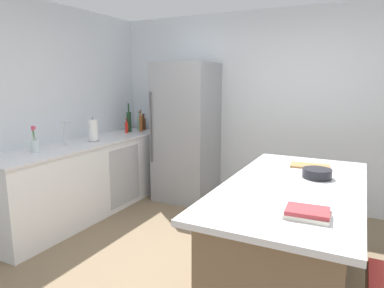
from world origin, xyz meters
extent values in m
plane|color=#7A664C|center=(0.00, 0.00, 0.00)|extent=(7.20, 7.20, 0.00)
cube|color=silver|center=(0.00, 2.25, 1.30)|extent=(6.00, 0.10, 2.60)
cube|color=silver|center=(-2.45, 0.00, 1.30)|extent=(0.10, 6.00, 2.60)
cube|color=white|center=(-2.08, 0.78, 0.45)|extent=(0.63, 2.64, 0.90)
cube|color=silver|center=(-2.08, 0.78, 0.91)|extent=(0.66, 2.67, 0.03)
cube|color=#B2B5BA|center=(-1.76, 1.11, 0.45)|extent=(0.01, 0.60, 0.75)
cube|color=#7A6047|center=(0.56, 0.20, 0.43)|extent=(0.83, 1.80, 0.87)
cube|color=silver|center=(0.56, 0.20, 0.89)|extent=(0.99, 2.00, 0.04)
cube|color=#93969B|center=(-1.23, 1.84, 0.96)|extent=(0.77, 0.71, 1.92)
cylinder|color=#4C4C51|center=(-1.58, 1.47, 1.06)|extent=(0.02, 0.02, 0.96)
cylinder|color=silver|center=(-2.14, 0.49, 0.94)|extent=(0.05, 0.05, 0.02)
cylinder|color=silver|center=(-2.14, 0.49, 1.09)|extent=(0.02, 0.02, 0.28)
cylinder|color=silver|center=(-2.08, 0.49, 1.21)|extent=(0.14, 0.02, 0.02)
cylinder|color=silver|center=(-2.11, 0.05, 1.00)|extent=(0.09, 0.09, 0.13)
cylinder|color=#4C7F3D|center=(-2.12, 0.05, 1.09)|extent=(0.01, 0.03, 0.22)
sphere|color=#DB4C66|center=(-2.12, 0.05, 1.20)|extent=(0.04, 0.04, 0.04)
cylinder|color=#4C7F3D|center=(-2.11, 0.04, 1.08)|extent=(0.01, 0.01, 0.20)
sphere|color=#DB4C66|center=(-2.11, 0.04, 1.18)|extent=(0.04, 0.04, 0.04)
cylinder|color=#4C7F3D|center=(-2.10, 0.05, 1.09)|extent=(0.01, 0.04, 0.21)
sphere|color=#DB4C66|center=(-2.10, 0.05, 1.20)|extent=(0.04, 0.04, 0.04)
cylinder|color=gray|center=(-2.04, 0.86, 0.93)|extent=(0.14, 0.14, 0.01)
cylinder|color=white|center=(-2.04, 0.86, 1.07)|extent=(0.11, 0.11, 0.26)
cylinder|color=gray|center=(-2.04, 0.86, 1.22)|extent=(0.02, 0.02, 0.04)
cylinder|color=#5B3319|center=(-2.07, 2.01, 1.02)|extent=(0.07, 0.07, 0.18)
cylinder|color=#5B3319|center=(-2.07, 2.01, 1.13)|extent=(0.03, 0.03, 0.06)
cylinder|color=black|center=(-2.07, 2.01, 1.17)|extent=(0.03, 0.03, 0.01)
cylinder|color=#8CB79E|center=(-2.07, 1.90, 1.03)|extent=(0.07, 0.07, 0.20)
cylinder|color=#8CB79E|center=(-2.07, 1.90, 1.17)|extent=(0.03, 0.03, 0.07)
cylinder|color=black|center=(-2.07, 1.90, 1.21)|extent=(0.03, 0.03, 0.01)
cylinder|color=#994C23|center=(-1.99, 1.82, 1.05)|extent=(0.05, 0.05, 0.24)
cylinder|color=#994C23|center=(-1.99, 1.82, 1.20)|extent=(0.02, 0.02, 0.08)
cylinder|color=black|center=(-1.99, 1.82, 1.25)|extent=(0.02, 0.02, 0.01)
cylinder|color=#19381E|center=(-2.13, 1.71, 1.08)|extent=(0.07, 0.07, 0.29)
cylinder|color=#19381E|center=(-2.13, 1.71, 1.28)|extent=(0.02, 0.02, 0.12)
cylinder|color=black|center=(-2.13, 1.71, 1.35)|extent=(0.03, 0.03, 0.01)
cylinder|color=red|center=(-2.10, 1.62, 1.01)|extent=(0.05, 0.05, 0.16)
cylinder|color=red|center=(-2.10, 1.62, 1.11)|extent=(0.02, 0.02, 0.05)
cylinder|color=black|center=(-2.10, 1.62, 1.14)|extent=(0.02, 0.02, 0.01)
cube|color=silver|center=(0.74, -0.41, 0.92)|extent=(0.25, 0.19, 0.03)
cube|color=#A83338|center=(0.74, -0.41, 0.94)|extent=(0.25, 0.20, 0.02)
cylinder|color=black|center=(0.69, 0.46, 0.94)|extent=(0.23, 0.23, 0.08)
cube|color=#9E7042|center=(0.59, 0.82, 0.91)|extent=(0.36, 0.22, 0.02)
camera|label=1|loc=(0.98, -2.37, 1.68)|focal=31.86mm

